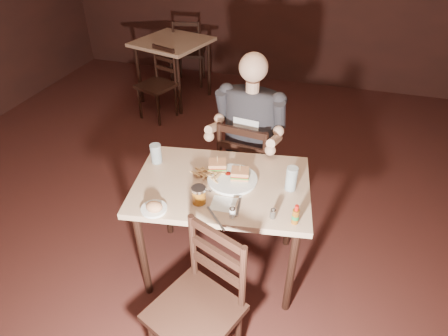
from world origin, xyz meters
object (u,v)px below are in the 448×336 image
(bg_table, at_px, (173,48))
(chair_far, at_px, (249,168))
(glass_left, at_px, (156,154))
(diner, at_px, (249,118))
(glass_right, at_px, (291,179))
(dinner_plate, at_px, (232,180))
(chair_near, at_px, (194,312))
(bg_chair_near, at_px, (156,85))
(hot_sauce, at_px, (296,214))
(side_plate, at_px, (154,209))
(main_table, at_px, (222,195))
(bg_chair_far, at_px, (189,52))
(syrup_dispenser, at_px, (199,195))

(bg_table, bearing_deg, chair_far, -53.01)
(chair_far, xyz_separation_m, glass_left, (-0.51, -0.53, 0.38))
(diner, xyz_separation_m, glass_right, (0.38, -0.52, -0.08))
(diner, relative_size, glass_left, 6.91)
(diner, relative_size, dinner_plate, 3.03)
(glass_left, bearing_deg, chair_near, -55.74)
(bg_chair_near, height_order, diner, diner)
(hot_sauce, bearing_deg, chair_far, 117.44)
(chair_near, bearing_deg, hot_sauce, 70.58)
(side_plate, bearing_deg, main_table, 49.37)
(diner, xyz_separation_m, hot_sauce, (0.45, -0.80, -0.10))
(bg_table, height_order, bg_chair_far, bg_chair_far)
(chair_far, bearing_deg, diner, 90.00)
(bg_chair_far, height_order, dinner_plate, bg_chair_far)
(hot_sauce, bearing_deg, dinner_plate, 148.49)
(chair_far, relative_size, chair_near, 1.03)
(chair_far, xyz_separation_m, glass_right, (0.37, -0.56, 0.39))
(chair_far, relative_size, bg_chair_far, 1.02)
(bg_table, xyz_separation_m, bg_chair_near, (0.00, -0.55, -0.27))
(chair_near, relative_size, syrup_dispenser, 8.38)
(glass_right, bearing_deg, dinner_plate, -175.93)
(bg_chair_near, height_order, dinner_plate, bg_chair_near)
(syrup_dispenser, bearing_deg, side_plate, -156.78)
(main_table, distance_m, syrup_dispenser, 0.26)
(bg_chair_near, height_order, side_plate, bg_chair_near)
(chair_far, distance_m, chair_near, 1.31)
(chair_near, xyz_separation_m, hot_sauce, (0.42, 0.47, 0.38))
(chair_far, relative_size, bg_chair_near, 1.12)
(chair_near, distance_m, diner, 1.36)
(main_table, height_order, chair_far, chair_far)
(bg_chair_far, xyz_separation_m, syrup_dispenser, (1.32, -3.29, 0.37))
(glass_left, bearing_deg, bg_chair_near, 116.04)
(bg_table, relative_size, bg_chair_near, 1.20)
(bg_table, height_order, side_plate, side_plate)
(main_table, relative_size, chair_near, 1.30)
(bg_chair_far, xyz_separation_m, hot_sauce, (1.87, -3.30, 0.38))
(diner, bearing_deg, side_plate, -102.65)
(chair_near, bearing_deg, bg_chair_near, 141.12)
(bg_chair_far, distance_m, bg_chair_near, 1.10)
(bg_chair_far, bearing_deg, main_table, 101.90)
(glass_right, bearing_deg, main_table, -171.17)
(dinner_plate, bearing_deg, glass_right, 4.07)
(chair_far, height_order, bg_chair_near, chair_far)
(diner, xyz_separation_m, syrup_dispenser, (-0.10, -0.79, -0.10))
(main_table, height_order, syrup_dispenser, syrup_dispenser)
(main_table, bearing_deg, hot_sauce, -24.63)
(dinner_plate, bearing_deg, chair_far, 92.00)
(bg_table, bearing_deg, bg_chair_far, 90.00)
(dinner_plate, relative_size, hot_sauce, 2.44)
(glass_left, height_order, hot_sauce, glass_left)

